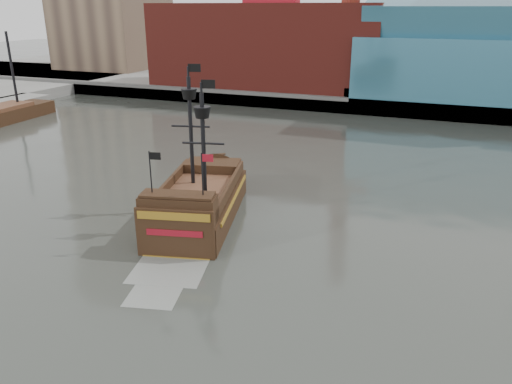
% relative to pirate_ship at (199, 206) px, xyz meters
% --- Properties ---
extents(ground, '(400.00, 400.00, 0.00)m').
position_rel_pirate_ship_xyz_m(ground, '(7.75, -15.05, -1.20)').
color(ground, '#2C2F29').
rests_on(ground, ground).
extents(promenade_far, '(220.00, 60.00, 2.00)m').
position_rel_pirate_ship_xyz_m(promenade_far, '(7.75, 76.95, -0.20)').
color(promenade_far, slate).
rests_on(promenade_far, ground).
extents(seawall, '(220.00, 1.00, 2.60)m').
position_rel_pirate_ship_xyz_m(seawall, '(7.75, 47.45, 0.10)').
color(seawall, '#4C4C49').
rests_on(seawall, ground).
extents(pirate_ship, '(9.25, 18.37, 13.20)m').
position_rel_pirate_ship_xyz_m(pirate_ship, '(0.00, 0.00, 0.00)').
color(pirate_ship, black).
rests_on(pirate_ship, ground).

